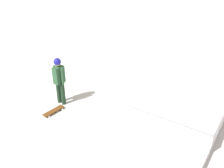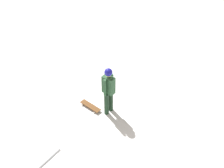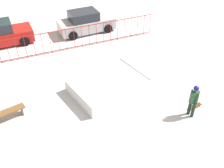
# 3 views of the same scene
# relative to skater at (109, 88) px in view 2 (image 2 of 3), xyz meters

# --- Properties ---
(skater) EXTENTS (0.42, 0.43, 1.73)m
(skater) POSITION_rel_skater_xyz_m (0.00, 0.00, 0.00)
(skater) COLOR black
(skater) RESTS_ON ground
(skateboard) EXTENTS (0.82, 0.37, 0.09)m
(skateboard) POSITION_rel_skater_xyz_m (0.53, 0.37, -0.93)
(skateboard) COLOR #593314
(skateboard) RESTS_ON ground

